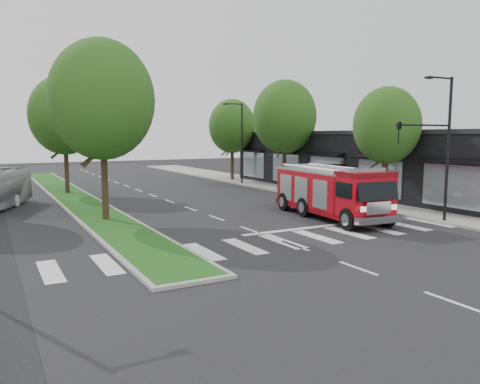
{
  "coord_description": "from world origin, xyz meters",
  "views": [
    {
      "loc": [
        -11.81,
        -20.62,
        4.86
      ],
      "look_at": [
        0.27,
        1.58,
        1.8
      ],
      "focal_mm": 35.0,
      "sensor_mm": 36.0,
      "label": 1
    }
  ],
  "objects": [
    {
      "name": "ground",
      "position": [
        0.0,
        0.0,
        0.0
      ],
      "size": [
        140.0,
        140.0,
        0.0
      ],
      "primitive_type": "plane",
      "color": "black",
      "rests_on": "ground"
    },
    {
      "name": "sidewalk_right",
      "position": [
        12.5,
        10.0,
        0.07
      ],
      "size": [
        5.0,
        80.0,
        0.15
      ],
      "primitive_type": "cube",
      "color": "gray",
      "rests_on": "ground"
    },
    {
      "name": "median",
      "position": [
        -6.0,
        18.0,
        0.08
      ],
      "size": [
        3.0,
        50.0,
        0.15
      ],
      "color": "gray",
      "rests_on": "ground"
    },
    {
      "name": "storefront_row",
      "position": [
        17.0,
        10.0,
        2.5
      ],
      "size": [
        8.0,
        30.0,
        5.0
      ],
      "primitive_type": "cube",
      "color": "black",
      "rests_on": "ground"
    },
    {
      "name": "bus_shelter",
      "position": [
        11.2,
        8.15,
        2.04
      ],
      "size": [
        3.2,
        1.6,
        2.61
      ],
      "color": "black",
      "rests_on": "ground"
    },
    {
      "name": "tree_right_near",
      "position": [
        11.5,
        2.0,
        5.51
      ],
      "size": [
        4.4,
        4.4,
        8.05
      ],
      "color": "black",
      "rests_on": "ground"
    },
    {
      "name": "tree_right_mid",
      "position": [
        11.5,
        14.0,
        6.49
      ],
      "size": [
        5.6,
        5.6,
        9.72
      ],
      "color": "black",
      "rests_on": "ground"
    },
    {
      "name": "tree_right_far",
      "position": [
        11.5,
        24.0,
        5.84
      ],
      "size": [
        5.0,
        5.0,
        8.73
      ],
      "color": "black",
      "rests_on": "ground"
    },
    {
      "name": "tree_median_near",
      "position": [
        -6.0,
        6.0,
        6.81
      ],
      "size": [
        5.8,
        5.8,
        10.16
      ],
      "color": "black",
      "rests_on": "ground"
    },
    {
      "name": "tree_median_far",
      "position": [
        -6.0,
        20.0,
        6.49
      ],
      "size": [
        5.6,
        5.6,
        9.72
      ],
      "color": "black",
      "rests_on": "ground"
    },
    {
      "name": "streetlight_right_near",
      "position": [
        9.61,
        -3.5,
        4.67
      ],
      "size": [
        4.08,
        0.22,
        8.0
      ],
      "color": "black",
      "rests_on": "ground"
    },
    {
      "name": "streetlight_right_far",
      "position": [
        10.35,
        20.0,
        4.48
      ],
      "size": [
        2.11,
        0.2,
        8.0
      ],
      "color": "black",
      "rests_on": "ground"
    },
    {
      "name": "fire_engine",
      "position": [
        5.94,
        0.83,
        1.52
      ],
      "size": [
        3.69,
        9.38,
        3.17
      ],
      "rotation": [
        0.0,
        0.0,
        -0.11
      ],
      "color": "#67050C",
      "rests_on": "ground"
    }
  ]
}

